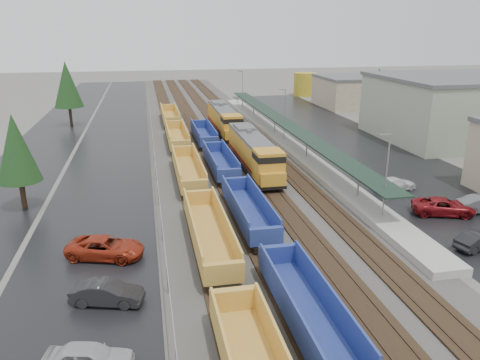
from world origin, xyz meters
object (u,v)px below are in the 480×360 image
(well_string_yellow, at_px, (196,196))
(parked_car_east_b, at_px, (444,207))
(well_string_blue, at_px, (248,211))
(parked_car_east_a, at_px, (479,240))
(parked_car_east_c, at_px, (395,184))
(storage_tank, at_px, (305,84))
(parked_car_west_b, at_px, (107,293))
(locomotive_trail, at_px, (224,120))
(locomotive_lead, at_px, (254,152))
(parked_car_west_c, at_px, (106,248))
(parked_car_west_a, at_px, (89,359))

(well_string_yellow, xyz_separation_m, parked_car_east_b, (21.89, -6.10, -0.43))
(well_string_blue, xyz_separation_m, parked_car_east_a, (16.36, -8.38, -0.47))
(well_string_yellow, distance_m, parked_car_east_c, 20.95)
(storage_tank, height_order, parked_car_west_b, storage_tank)
(locomotive_trail, bearing_deg, parked_car_east_c, -67.18)
(storage_tank, bearing_deg, locomotive_trail, -124.35)
(locomotive_trail, relative_size, parked_car_east_a, 4.54)
(well_string_blue, height_order, storage_tank, storage_tank)
(locomotive_lead, xyz_separation_m, parked_car_west_c, (-15.73, -19.27, -1.52))
(locomotive_lead, bearing_deg, parked_car_east_a, -62.19)
(parked_car_east_a, bearing_deg, well_string_blue, 46.21)
(well_string_blue, distance_m, parked_car_west_c, 12.47)
(parked_car_west_a, height_order, parked_car_east_b, parked_car_east_b)
(locomotive_trail, xyz_separation_m, well_string_yellow, (-8.00, -31.59, -1.12))
(locomotive_lead, xyz_separation_m, locomotive_trail, (0.00, 21.00, 0.00))
(parked_car_west_b, distance_m, parked_car_west_c, 6.38)
(storage_tank, distance_m, parked_car_west_c, 91.07)
(storage_tank, distance_m, parked_car_west_a, 102.12)
(locomotive_lead, xyz_separation_m, well_string_yellow, (-8.00, -10.59, -1.12))
(well_string_yellow, bearing_deg, locomotive_trail, 75.79)
(well_string_blue, height_order, parked_car_east_b, well_string_blue)
(well_string_yellow, distance_m, storage_tank, 79.81)
(well_string_blue, relative_size, parked_car_east_b, 13.62)
(parked_car_east_a, bearing_deg, locomotive_trail, -1.11)
(well_string_yellow, bearing_deg, parked_car_east_a, -32.26)
(parked_car_east_c, bearing_deg, parked_car_west_c, 95.41)
(storage_tank, xyz_separation_m, parked_car_east_b, (-13.42, -77.65, -2.06))
(well_string_yellow, bearing_deg, parked_car_west_a, -110.04)
(parked_car_west_a, height_order, parked_car_west_b, parked_car_west_a)
(parked_car_east_b, bearing_deg, locomotive_lead, 57.21)
(locomotive_lead, xyz_separation_m, parked_car_east_c, (12.92, -9.71, -1.62))
(parked_car_west_b, relative_size, parked_car_west_c, 0.78)
(well_string_yellow, bearing_deg, well_string_blue, -48.19)
(well_string_blue, bearing_deg, well_string_yellow, 131.81)
(locomotive_lead, relative_size, well_string_blue, 0.25)
(parked_car_west_c, bearing_deg, parked_car_east_c, -53.75)
(parked_car_west_a, distance_m, parked_car_east_c, 36.05)
(parked_car_west_c, relative_size, parked_car_east_b, 1.03)
(parked_car_west_a, distance_m, parked_car_east_b, 33.14)
(parked_car_west_b, bearing_deg, locomotive_lead, -15.52)
(well_string_blue, distance_m, parked_car_east_a, 18.39)
(parked_car_east_b, distance_m, parked_car_east_c, 7.04)
(well_string_blue, xyz_separation_m, parked_car_west_c, (-11.73, -4.21, -0.37))
(locomotive_lead, distance_m, parked_car_west_a, 35.35)
(parked_car_east_a, bearing_deg, parked_car_east_c, -18.99)
(locomotive_trail, relative_size, storage_tank, 3.38)
(locomotive_lead, relative_size, locomotive_trail, 1.00)
(parked_car_east_b, bearing_deg, well_string_yellow, 91.86)
(locomotive_trail, relative_size, parked_car_west_b, 4.30)
(well_string_blue, height_order, parked_car_east_c, well_string_blue)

